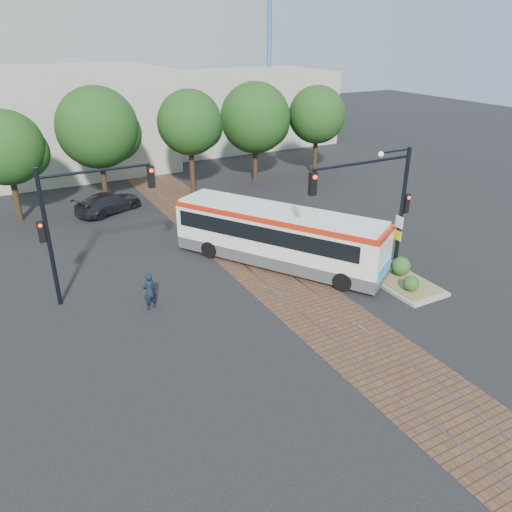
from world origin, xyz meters
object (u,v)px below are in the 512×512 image
(city_bus, at_px, (277,234))
(traffic_island, at_px, (391,271))
(signal_pole_main, at_px, (383,197))
(signal_pole_left, at_px, (74,215))
(parked_car, at_px, (109,203))
(officer, at_px, (149,291))

(city_bus, xyz_separation_m, traffic_island, (4.01, -3.92, -1.28))
(signal_pole_main, height_order, signal_pole_left, signal_pole_main)
(signal_pole_main, relative_size, parked_car, 1.33)
(city_bus, bearing_deg, signal_pole_left, 142.01)
(signal_pole_left, height_order, parked_car, signal_pole_left)
(signal_pole_main, bearing_deg, parked_car, 118.90)
(city_bus, distance_m, parked_car, 13.12)
(signal_pole_main, height_order, parked_car, signal_pole_main)
(parked_car, bearing_deg, officer, 149.02)
(traffic_island, xyz_separation_m, officer, (-10.98, 2.68, 0.49))
(officer, distance_m, parked_car, 13.14)
(signal_pole_left, bearing_deg, signal_pole_main, -21.45)
(signal_pole_main, distance_m, signal_pole_left, 13.14)
(officer, height_order, parked_car, officer)
(city_bus, distance_m, signal_pole_main, 5.52)
(officer, bearing_deg, signal_pole_main, 151.23)
(signal_pole_main, bearing_deg, city_bus, 128.56)
(traffic_island, relative_size, officer, 3.19)
(city_bus, relative_size, traffic_island, 1.99)
(signal_pole_main, bearing_deg, signal_pole_left, 158.55)
(signal_pole_left, distance_m, parked_car, 11.87)
(traffic_island, height_order, signal_pole_left, signal_pole_left)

